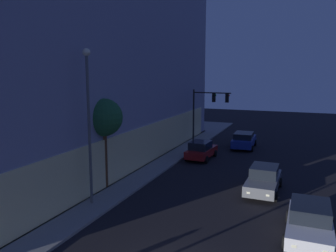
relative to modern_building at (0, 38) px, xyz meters
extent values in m
cube|color=#4C4C51|center=(0.00, 0.04, -10.91)|extent=(35.04, 31.53, 0.15)
cube|color=#FEECA3|center=(0.00, -15.33, -9.23)|extent=(31.18, 0.60, 3.22)
cube|color=#8E8DA8|center=(0.00, 0.04, -1.39)|extent=(34.64, 31.13, 18.90)
cylinder|color=black|center=(9.49, -16.56, -7.96)|extent=(0.18, 0.18, 5.76)
cylinder|color=black|center=(9.47, -18.55, -5.39)|extent=(0.17, 3.98, 0.12)
cube|color=black|center=(9.47, -18.75, -5.89)|extent=(0.32, 0.32, 0.90)
sphere|color=green|center=(9.47, -18.93, -5.61)|extent=(0.18, 0.18, 0.18)
cube|color=black|center=(9.45, -20.14, -5.89)|extent=(0.32, 0.32, 0.90)
sphere|color=red|center=(9.45, -20.32, -5.61)|extent=(0.18, 0.18, 0.18)
cylinder|color=#5C5C5C|center=(-9.10, -16.32, -6.59)|extent=(0.16, 0.16, 8.49)
sphere|color=#F9EFC6|center=(-9.10, -16.32, -2.20)|extent=(0.44, 0.44, 0.44)
cylinder|color=brown|center=(-6.35, -15.53, -8.99)|extent=(0.33, 0.33, 3.69)
sphere|color=#235C2F|center=(-6.35, -15.53, -6.16)|extent=(2.46, 2.46, 2.46)
cube|color=silver|center=(-8.66, -28.08, -10.36)|extent=(4.63, 1.99, 0.61)
cube|color=black|center=(-8.31, -28.09, -9.73)|extent=(2.45, 1.78, 0.65)
cube|color=#F9F4CC|center=(-10.92, -28.66, -10.36)|extent=(0.12, 0.20, 0.12)
cube|color=#F9F4CC|center=(-10.92, -27.48, -10.36)|extent=(0.12, 0.20, 0.12)
cylinder|color=black|center=(-10.10, -29.06, -10.67)|extent=(0.65, 0.24, 0.64)
cylinder|color=black|center=(-10.09, -27.09, -10.67)|extent=(0.65, 0.24, 0.64)
cylinder|color=black|center=(-7.23, -29.07, -10.67)|extent=(0.65, 0.24, 0.64)
cylinder|color=black|center=(-7.22, -27.11, -10.67)|extent=(0.65, 0.24, 0.64)
cube|color=slate|center=(-3.01, -25.35, -10.34)|extent=(4.73, 1.93, 0.66)
cube|color=black|center=(-2.66, -25.35, -9.68)|extent=(2.20, 1.70, 0.67)
cube|color=#F9F4CC|center=(-5.32, -25.86, -10.34)|extent=(0.12, 0.20, 0.12)
cube|color=#F9F4CC|center=(-5.30, -24.75, -10.34)|extent=(0.12, 0.20, 0.12)
cylinder|color=black|center=(-4.48, -26.24, -10.68)|extent=(0.63, 0.25, 0.62)
cylinder|color=black|center=(-4.45, -24.39, -10.68)|extent=(0.63, 0.25, 0.62)
cylinder|color=black|center=(-1.57, -26.30, -10.68)|extent=(0.63, 0.25, 0.62)
cylinder|color=black|center=(-1.54, -24.45, -10.68)|extent=(0.63, 0.25, 0.62)
cube|color=maroon|center=(3.77, -19.17, -10.36)|extent=(4.19, 1.98, 0.65)
cube|color=black|center=(3.46, -19.16, -9.69)|extent=(2.13, 1.70, 0.68)
cube|color=#F9F4CC|center=(5.79, -18.74, -10.36)|extent=(0.13, 0.21, 0.12)
cube|color=#F9F4CC|center=(5.74, -19.80, -10.36)|extent=(0.13, 0.21, 0.12)
cylinder|color=black|center=(5.08, -18.35, -10.68)|extent=(0.63, 0.27, 0.62)
cylinder|color=black|center=(4.99, -20.12, -10.68)|extent=(0.63, 0.27, 0.62)
cylinder|color=black|center=(2.54, -18.22, -10.68)|extent=(0.63, 0.27, 0.62)
cylinder|color=black|center=(2.45, -20.00, -10.68)|extent=(0.63, 0.27, 0.62)
cube|color=navy|center=(9.70, -21.96, -10.30)|extent=(4.66, 2.10, 0.76)
cube|color=black|center=(9.36, -21.97, -9.64)|extent=(2.49, 1.84, 0.58)
cube|color=#F9F4CC|center=(11.94, -21.31, -10.30)|extent=(0.13, 0.20, 0.12)
cube|color=#F9F4CC|center=(11.97, -22.48, -10.30)|extent=(0.13, 0.20, 0.12)
cylinder|color=black|center=(11.10, -20.94, -10.68)|extent=(0.62, 0.26, 0.61)
cylinder|color=black|center=(11.16, -22.90, -10.68)|extent=(0.62, 0.26, 0.61)
cylinder|color=black|center=(8.25, -21.02, -10.68)|extent=(0.62, 0.26, 0.61)
cylinder|color=black|center=(8.30, -22.99, -10.68)|extent=(0.62, 0.26, 0.61)
camera|label=1|loc=(-24.96, -27.55, -3.28)|focal=36.31mm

